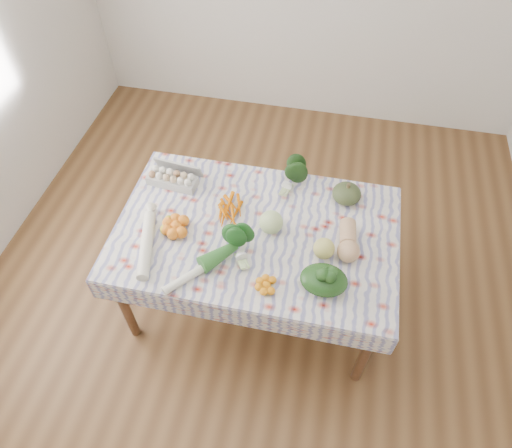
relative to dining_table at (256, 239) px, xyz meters
name	(u,v)px	position (x,y,z in m)	size (l,w,h in m)	color
ground	(256,296)	(0.00, 0.00, -0.68)	(4.50, 4.50, 0.00)	brown
dining_table	(256,239)	(0.00, 0.00, 0.00)	(1.60, 1.00, 0.75)	brown
tablecloth	(256,231)	(0.00, 0.00, 0.08)	(1.66, 1.06, 0.01)	silver
egg_carton	(172,179)	(-0.60, 0.26, 0.13)	(0.32, 0.13, 0.08)	#B1B2AC
carrot_bunch	(230,211)	(-0.18, 0.10, 0.10)	(0.21, 0.19, 0.04)	#DD6901
kale_bunch	(290,176)	(0.13, 0.41, 0.16)	(0.18, 0.16, 0.16)	#163411
kabocha_squash	(347,194)	(0.49, 0.35, 0.14)	(0.18, 0.18, 0.12)	#3D4B27
cabbage	(271,222)	(0.08, 0.02, 0.15)	(0.14, 0.14, 0.14)	#B6D387
butternut_squash	(348,240)	(0.53, -0.01, 0.15)	(0.13, 0.27, 0.13)	tan
orange_cluster	(176,226)	(-0.45, -0.10, 0.12)	(0.22, 0.22, 0.07)	orange
broccoli	(239,247)	(-0.06, -0.19, 0.14)	(0.16, 0.16, 0.12)	#185018
mandarin_cluster	(267,285)	(0.14, -0.37, 0.11)	(0.15, 0.15, 0.05)	orange
grapefruit	(324,248)	(0.41, -0.10, 0.14)	(0.12, 0.12, 0.12)	#C8C35F
spinach_bag	(324,280)	(0.43, -0.30, 0.14)	(0.25, 0.20, 0.11)	#173713
daikon	(146,245)	(-0.58, -0.26, 0.12)	(0.07, 0.07, 0.47)	white
leek	(200,269)	(-0.24, -0.35, 0.11)	(0.05, 0.05, 0.46)	silver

